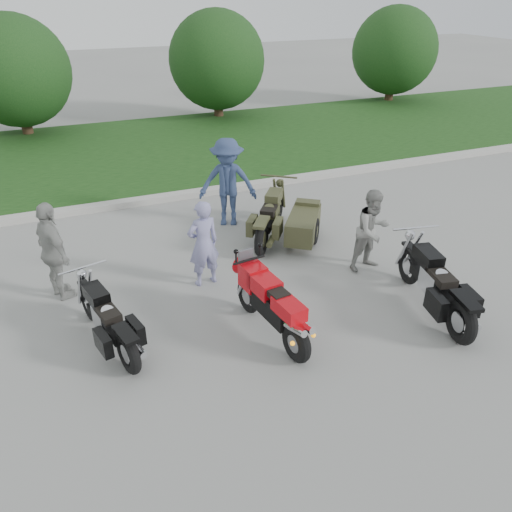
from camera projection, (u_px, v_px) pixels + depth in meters
name	position (u px, v px, depth m)	size (l,w,h in m)	color
ground	(249.00, 343.00, 7.49)	(80.00, 80.00, 0.00)	#969691
curb	(161.00, 198.00, 12.33)	(60.00, 0.30, 0.15)	#B1AEA7
grass_strip	(132.00, 152.00, 15.70)	(60.00, 8.00, 0.14)	#2B5B1F
tree_mid_left	(15.00, 71.00, 16.41)	(3.60, 3.60, 4.00)	#3F2B1C
tree_mid_right	(217.00, 60.00, 18.72)	(3.60, 3.60, 4.00)	#3F2B1C
tree_far_right	(395.00, 51.00, 21.36)	(3.60, 3.60, 4.00)	#3F2B1C
sportbike_red	(272.00, 305.00, 7.40)	(0.52, 1.99, 0.95)	black
cruiser_left	(109.00, 323.00, 7.24)	(0.72, 2.09, 0.82)	black
cruiser_right	(437.00, 288.00, 7.97)	(0.64, 2.39, 0.93)	black
cruiser_sidecar	(289.00, 222.00, 10.27)	(1.88, 2.17, 0.90)	black
person_stripe	(203.00, 244.00, 8.62)	(0.58, 0.38, 1.58)	#8A89BA
person_grey	(372.00, 231.00, 9.12)	(0.75, 0.59, 1.55)	gray
person_denim	(228.00, 183.00, 10.76)	(1.25, 0.72, 1.94)	navy
person_back	(54.00, 252.00, 8.21)	(1.01, 0.42, 1.73)	#989994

